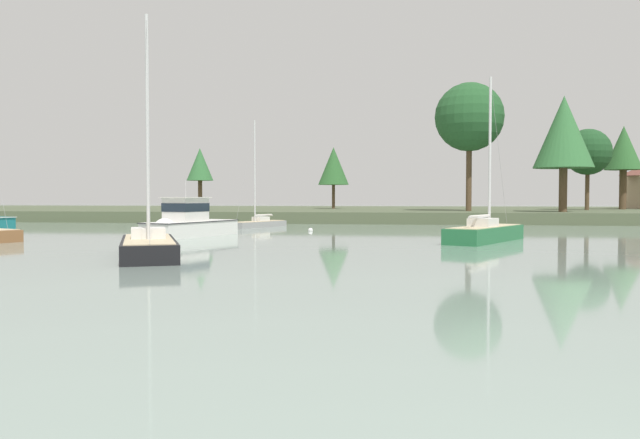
{
  "coord_description": "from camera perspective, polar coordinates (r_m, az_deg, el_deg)",
  "views": [
    {
      "loc": [
        -3.36,
        -4.51,
        2.79
      ],
      "look_at": [
        -6.91,
        21.48,
        1.84
      ],
      "focal_mm": 35.29,
      "sensor_mm": 36.0,
      "label": 1
    }
  ],
  "objects": [
    {
      "name": "shore_tree_center",
      "position": [
        83.62,
        1.23,
        4.86
      ],
      "size": [
        4.08,
        4.08,
        8.16
      ],
      "color": "brown",
      "rests_on": "far_shore_bank"
    },
    {
      "name": "mooring_buoy_white",
      "position": [
        50.89,
        -0.87,
        -0.98
      ],
      "size": [
        0.39,
        0.39,
        0.44
      ],
      "color": "white",
      "rests_on": "ground"
    },
    {
      "name": "shore_tree_inland_c",
      "position": [
        87.88,
        25.82,
        5.75
      ],
      "size": [
        4.49,
        4.49,
        10.46
      ],
      "color": "brown",
      "rests_on": "far_shore_bank"
    },
    {
      "name": "cruiser_white",
      "position": [
        44.51,
        -12.3,
        -0.76
      ],
      "size": [
        5.18,
        9.46,
        4.81
      ],
      "color": "white",
      "rests_on": "ground"
    },
    {
      "name": "shore_tree_far_right",
      "position": [
        70.62,
        21.24,
        7.35
      ],
      "size": [
        6.13,
        6.13,
        12.08
      ],
      "color": "brown",
      "rests_on": "far_shore_bank"
    },
    {
      "name": "sailboat_black",
      "position": [
        30.11,
        -15.29,
        -2.85
      ],
      "size": [
        5.42,
        8.29,
        11.5
      ],
      "color": "black",
      "rests_on": "ground"
    },
    {
      "name": "shore_tree_far_left",
      "position": [
        81.0,
        -10.83,
        4.87
      ],
      "size": [
        3.34,
        3.34,
        7.72
      ],
      "color": "brown",
      "rests_on": "far_shore_bank"
    },
    {
      "name": "shore_tree_right",
      "position": [
        81.44,
        23.12,
        5.63
      ],
      "size": [
        5.47,
        5.47,
        9.64
      ],
      "color": "brown",
      "rests_on": "far_shore_bank"
    },
    {
      "name": "far_shore_bank",
      "position": [
        84.53,
        10.04,
        0.57
      ],
      "size": [
        197.5,
        42.42,
        1.2
      ],
      "primitive_type": "cube",
      "color": "#4C563D",
      "rests_on": "ground"
    },
    {
      "name": "sailboat_green",
      "position": [
        40.3,
        14.75,
        -1.6
      ],
      "size": [
        5.75,
        8.41,
        10.92
      ],
      "color": "#236B3D",
      "rests_on": "ground"
    },
    {
      "name": "shore_tree_inland_b",
      "position": [
        71.84,
        13.39,
        9.0
      ],
      "size": [
        7.53,
        7.53,
        14.12
      ],
      "color": "brown",
      "rests_on": "far_shore_bank"
    },
    {
      "name": "sailboat_grey",
      "position": [
        57.72,
        -5.58,
        -0.48
      ],
      "size": [
        4.2,
        6.58,
        10.05
      ],
      "color": "gray",
      "rests_on": "ground"
    }
  ]
}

